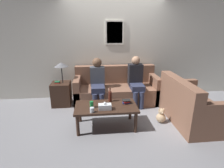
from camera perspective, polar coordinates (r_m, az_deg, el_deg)
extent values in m
plane|color=gray|center=(4.12, 2.22, -8.38)|extent=(16.00, 16.00, 0.00)
cube|color=silver|center=(4.65, 0.76, 11.53)|extent=(9.00, 0.06, 2.60)
cube|color=silver|center=(4.58, 0.84, 16.45)|extent=(0.48, 0.02, 0.60)
cube|color=#B7CCB2|center=(4.57, 0.86, 16.44)|extent=(0.40, 0.01, 0.52)
cube|color=brown|center=(4.44, 1.45, -3.33)|extent=(2.06, 0.84, 0.43)
cube|color=brown|center=(4.60, 0.99, 3.28)|extent=(2.06, 0.20, 0.46)
cube|color=brown|center=(4.38, -11.08, -2.20)|extent=(0.14, 0.84, 0.68)
cube|color=brown|center=(4.61, 13.36, -1.32)|extent=(0.14, 0.84, 0.68)
cube|color=brown|center=(3.93, 24.46, -8.03)|extent=(0.84, 1.42, 0.43)
cube|color=brown|center=(3.62, 21.00, -2.18)|extent=(0.20, 1.42, 0.46)
cube|color=brown|center=(3.41, 30.06, -10.62)|extent=(0.84, 0.14, 0.68)
cube|color=brown|center=(4.40, 20.62, -2.98)|extent=(0.84, 0.14, 0.68)
cube|color=#382319|center=(3.29, -1.96, -7.44)|extent=(1.15, 0.61, 0.04)
cylinder|color=#382319|center=(3.19, -11.13, -13.17)|extent=(0.06, 0.06, 0.40)
cylinder|color=#382319|center=(3.25, 7.71, -12.31)|extent=(0.06, 0.06, 0.40)
cylinder|color=#382319|center=(3.62, -10.49, -9.15)|extent=(0.06, 0.06, 0.40)
cylinder|color=#382319|center=(3.67, 5.95, -8.48)|extent=(0.06, 0.06, 0.40)
cube|color=#382319|center=(4.44, -16.15, -3.10)|extent=(0.44, 0.44, 0.56)
cylinder|color=#262628|center=(4.28, -15.99, 3.03)|extent=(0.02, 0.02, 0.41)
cone|color=slate|center=(4.23, -16.27, 6.12)|extent=(0.32, 0.32, 0.10)
cube|color=red|center=(4.34, -17.39, 0.35)|extent=(0.12, 0.09, 0.02)
cube|color=#237547|center=(4.33, -17.41, 0.57)|extent=(0.12, 0.08, 0.02)
cube|color=#237547|center=(4.33, -17.43, 0.78)|extent=(0.12, 0.08, 0.02)
cylinder|color=#562319|center=(3.43, -0.64, -4.13)|extent=(0.07, 0.07, 0.20)
cylinder|color=#562319|center=(3.38, -0.65, -1.88)|extent=(0.03, 0.03, 0.09)
cylinder|color=silver|center=(3.05, -6.57, -8.42)|extent=(0.07, 0.07, 0.09)
cube|color=navy|center=(3.39, 4.69, -6.10)|extent=(0.15, 0.10, 0.03)
cube|color=red|center=(3.38, 4.70, -5.68)|extent=(0.14, 0.13, 0.03)
cube|color=black|center=(3.37, 4.71, -5.33)|extent=(0.16, 0.12, 0.02)
cylinder|color=#197A38|center=(3.21, -6.67, -6.67)|extent=(0.07, 0.07, 0.12)
cube|color=silver|center=(3.13, -2.34, -7.45)|extent=(0.23, 0.12, 0.10)
sphere|color=white|center=(3.10, -2.35, -6.28)|extent=(0.05, 0.05, 0.05)
cube|color=#2D334C|center=(4.08, -4.63, -1.40)|extent=(0.31, 0.46, 0.14)
cylinder|color=#2D334C|center=(3.97, -5.56, -6.14)|extent=(0.11, 0.11, 0.43)
cylinder|color=#2D334C|center=(3.97, -3.34, -6.06)|extent=(0.11, 0.11, 0.43)
cube|color=#474C56|center=(4.23, -4.80, 2.60)|extent=(0.34, 0.22, 0.46)
sphere|color=brown|center=(4.15, -4.92, 7.00)|extent=(0.22, 0.22, 0.22)
cube|color=#2D334C|center=(4.21, 8.09, -0.92)|extent=(0.31, 0.42, 0.14)
cylinder|color=#2D334C|center=(4.09, 7.58, -5.40)|extent=(0.11, 0.11, 0.43)
cylinder|color=#2D334C|center=(4.13, 9.65, -5.28)|extent=(0.11, 0.11, 0.43)
cube|color=black|center=(4.33, 7.59, 3.16)|extent=(0.34, 0.22, 0.51)
sphere|color=tan|center=(4.25, 7.78, 7.66)|extent=(0.20, 0.20, 0.20)
sphere|color=tan|center=(3.72, 15.67, -10.54)|extent=(0.19, 0.19, 0.19)
sphere|color=tan|center=(3.66, 15.85, -8.62)|extent=(0.12, 0.12, 0.12)
sphere|color=tan|center=(3.62, 15.26, -8.06)|extent=(0.04, 0.04, 0.04)
sphere|color=tan|center=(3.65, 16.55, -7.95)|extent=(0.04, 0.04, 0.04)
sphere|color=beige|center=(3.62, 16.13, -9.06)|extent=(0.05, 0.05, 0.05)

